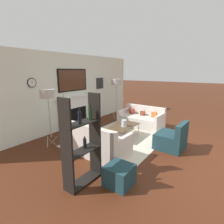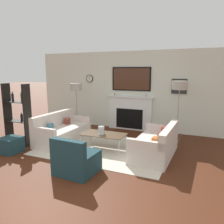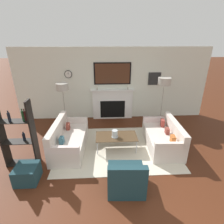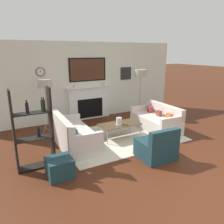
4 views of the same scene
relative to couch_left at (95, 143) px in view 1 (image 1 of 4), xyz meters
name	(u,v)px [view 1 (image 1 of 4)]	position (x,y,z in m)	size (l,w,h in m)	color
ground_plane	(218,161)	(1.37, -2.67, -0.30)	(60.00, 60.00, 0.00)	#482111
fireplace_wall	(73,94)	(1.37, 2.19, 0.93)	(7.26, 0.28, 2.70)	white
area_rug	(123,137)	(1.37, 0.00, -0.29)	(3.34, 2.37, 0.01)	beige
couch_left	(95,143)	(0.00, 0.00, 0.00)	(0.88, 1.76, 0.84)	beige
couch_right	(141,120)	(2.73, 0.00, -0.02)	(0.91, 1.66, 0.77)	beige
armchair	(172,139)	(1.44, -1.53, -0.03)	(0.79, 0.76, 0.77)	#1A373E
coffee_table	(124,126)	(1.35, -0.04, 0.09)	(1.15, 0.61, 0.41)	#4C3823
hurricane_candle	(124,124)	(1.31, -0.09, 0.20)	(0.19, 0.19, 0.20)	silver
floor_lamp_left	(48,95)	(-0.32, 1.35, 1.18)	(0.40, 0.40, 1.62)	#9E998E
floor_lamp_right	(117,83)	(3.06, 1.35, 1.32)	(0.43, 0.43, 1.77)	#9E998E
shelf_unit	(82,142)	(-1.03, -0.58, 0.53)	(0.77, 0.28, 1.69)	black
ottoman	(119,175)	(-0.71, -1.19, -0.10)	(0.48, 0.48, 0.38)	#1A373E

